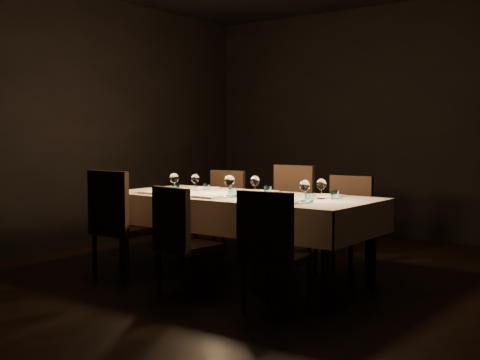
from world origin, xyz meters
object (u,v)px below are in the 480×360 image
Objects in this scene: chair_far_center at (287,209)px; chair_far_right at (346,219)px; chair_near_left at (118,220)px; chair_near_center at (181,236)px; chair_far_left at (222,207)px; dining_table at (240,203)px; chair_near_right at (272,247)px.

chair_far_center is 0.72m from chair_far_right.
chair_near_left reaches higher than chair_far_right.
chair_far_left is at bearing -52.18° from chair_near_center.
chair_far_center reaches higher than chair_far_right.
chair_far_left is 1.57m from chair_far_right.
dining_table is 1.11m from chair_near_left.
chair_near_right is at bearing -42.73° from dining_table.
chair_near_left is 2.14m from chair_far_right.
dining_table is at bearing -138.81° from chair_near_left.
chair_far_right is (0.68, 0.78, -0.18)m from dining_table.
chair_near_center is at bearing -4.11° from chair_near_right.
chair_far_center is at bearing -4.98° from chair_far_left.
chair_far_right reaches higher than chair_near_right.
dining_table is 1.25m from chair_far_left.
chair_far_right reaches higher than chair_near_center.
chair_near_right is at bearing -169.57° from chair_near_center.
chair_near_right is 0.99× the size of chair_far_right.
chair_near_center is at bearing -111.81° from chair_far_right.
chair_far_center reaches higher than chair_near_center.
chair_near_left reaches higher than chair_near_right.
chair_near_right is 2.48m from chair_far_left.
dining_table is 2.81× the size of chair_near_center.
chair_far_left is at bearing 135.83° from dining_table.
dining_table is 0.88m from chair_far_center.
chair_near_left is 1.08× the size of chair_far_left.
chair_far_right is at bearing -101.89° from chair_near_center.
chair_near_left is 1.61m from chair_far_left.
chair_near_right is 0.99× the size of chair_far_left.
chair_near_left reaches higher than dining_table.
dining_table is 2.75× the size of chair_far_left.
chair_far_left is 1.00× the size of chair_far_right.
chair_far_right is (1.57, -0.08, 0.00)m from chair_far_left.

